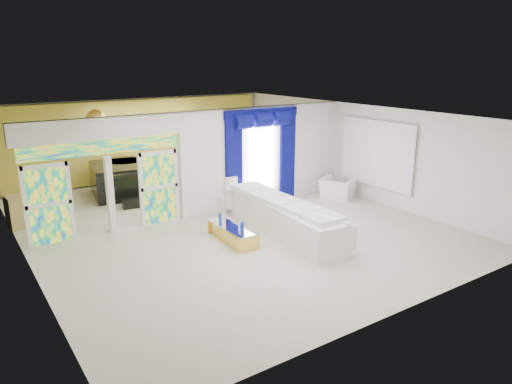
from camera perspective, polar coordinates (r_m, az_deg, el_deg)
floor at (r=13.29m, az=-3.98°, el=-3.59°), size 12.00×12.00×0.00m
dividing_wall at (r=14.82m, az=1.18°, el=4.51°), size 5.70×0.18×3.00m
dividing_header at (r=12.46m, az=-18.10°, el=7.28°), size 4.30×0.18×0.55m
stained_panel_left at (r=12.51m, az=-23.68°, el=-1.36°), size 0.95×0.04×2.00m
stained_panel_right at (r=13.26m, az=-11.58°, el=0.60°), size 0.95×0.04×2.00m
stained_transom at (r=12.54m, az=-17.92°, el=5.14°), size 4.00×0.05×0.35m
window_pane at (r=14.61m, az=0.60°, el=4.14°), size 1.00×0.02×2.30m
blue_drape_left at (r=14.07m, az=-2.70°, el=3.46°), size 0.55×0.10×2.80m
blue_drape_right at (r=15.18m, az=3.78°, el=4.36°), size 0.55×0.10×2.80m
blue_pelmet at (r=14.37m, az=0.68°, el=9.48°), size 2.60×0.12×0.25m
wall_mirror at (r=15.18m, az=14.28°, el=4.48°), size 0.04×2.70×1.90m
gold_curtains at (r=18.13m, az=-13.54°, el=6.16°), size 9.70×0.12×2.90m
white_sofa at (r=12.29m, az=3.29°, el=-3.21°), size 1.23×4.33×0.81m
coffee_table at (r=11.88m, az=-2.82°, el=-5.02°), size 0.67×1.69×0.37m
console_table at (r=14.37m, az=-1.91°, el=-1.14°), size 1.34×0.51×0.44m
table_lamp at (r=14.07m, az=-2.96°, el=0.64°), size 0.36×0.36×0.58m
armchair at (r=15.59m, az=9.76°, el=0.41°), size 1.22×1.29×0.66m
grand_piano at (r=16.34m, az=-16.28°, el=1.41°), size 1.88×2.28×1.04m
piano_bench at (r=14.97m, az=-14.24°, el=-1.26°), size 0.86×0.44×0.27m
tv_console at (r=14.21m, az=-26.56°, el=-2.12°), size 0.68×0.63×0.88m
chandelier at (r=14.91m, az=-18.68°, el=8.23°), size 0.60×0.60×0.60m
decanters at (r=11.66m, az=-2.50°, el=-3.99°), size 0.22×1.11×0.23m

